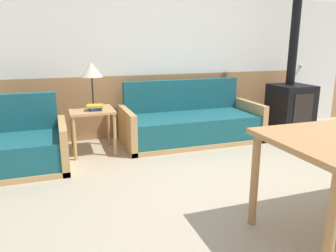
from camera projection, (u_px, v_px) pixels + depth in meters
name	position (u px, v px, depth m)	size (l,w,h in m)	color
ground_plane	(295.00, 207.00, 2.80)	(16.00, 16.00, 0.00)	#B2A58C
wall_back	(183.00, 43.00, 4.87)	(7.20, 0.06, 2.70)	#AD7A4C
couch	(191.00, 124.00, 4.62)	(1.92, 0.85, 0.83)	tan
armchair	(22.00, 149.00, 3.59)	(0.95, 0.81, 0.80)	tan
side_table	(92.00, 116.00, 4.09)	(0.54, 0.54, 0.56)	tan
table_lamp	(91.00, 72.00, 4.05)	(0.28, 0.28, 0.57)	#262628
book_stack	(95.00, 107.00, 3.99)	(0.22, 0.19, 0.07)	#234799
wood_stove	(291.00, 96.00, 4.98)	(0.55, 0.57, 2.46)	black
entry_door	(315.00, 63.00, 5.67)	(0.95, 0.09, 2.02)	white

